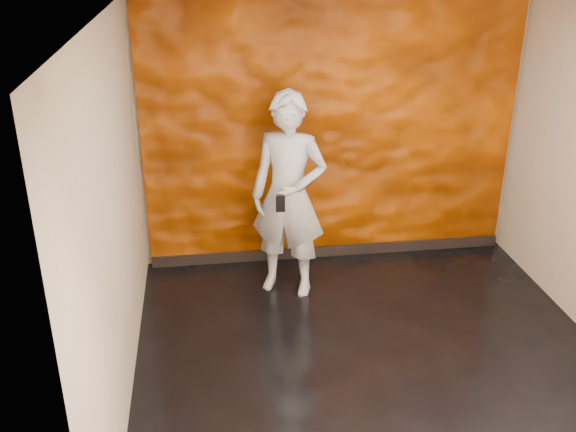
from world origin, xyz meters
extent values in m
cube|color=black|center=(0.00, 0.00, -0.01)|extent=(4.00, 4.00, 0.01)
cube|color=#C2B498|center=(0.00, 2.00, 1.40)|extent=(4.00, 0.02, 2.80)
cube|color=#C2B498|center=(0.00, -2.00, 1.40)|extent=(4.00, 0.02, 2.80)
cube|color=#C2B498|center=(-2.00, 0.00, 1.40)|extent=(0.02, 4.00, 2.80)
cube|color=white|center=(0.00, 0.00, 2.80)|extent=(4.00, 4.00, 0.01)
cube|color=#BF4C00|center=(0.00, 1.96, 1.38)|extent=(3.90, 0.06, 2.75)
cube|color=black|center=(0.00, 1.92, 0.06)|extent=(3.90, 0.04, 0.12)
imported|color=#8E949C|center=(-0.55, 1.28, 1.01)|extent=(0.87, 0.74, 2.02)
cube|color=black|center=(-0.66, 1.02, 1.04)|extent=(0.09, 0.03, 0.16)
camera|label=1|loc=(-1.34, -4.34, 3.32)|focal=40.00mm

